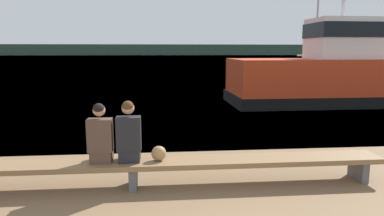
# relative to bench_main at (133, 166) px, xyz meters

# --- Properties ---
(water_surface) EXTENTS (240.00, 240.00, 0.00)m
(water_surface) POSITION_rel_bench_main_xyz_m (0.94, 121.88, -0.36)
(water_surface) COLOR #386084
(water_surface) RESTS_ON ground
(far_shoreline) EXTENTS (600.00, 12.00, 5.05)m
(far_shoreline) POSITION_rel_bench_main_xyz_m (0.94, 169.81, 2.16)
(far_shoreline) COLOR #2D3D2D
(far_shoreline) RESTS_ON ground
(bench_main) EXTENTS (8.28, 0.54, 0.43)m
(bench_main) POSITION_rel_bench_main_xyz_m (0.00, 0.00, 0.00)
(bench_main) COLOR brown
(bench_main) RESTS_ON ground
(person_left) EXTENTS (0.38, 0.35, 0.96)m
(person_left) POSITION_rel_bench_main_xyz_m (-0.50, -0.00, 0.49)
(person_left) COLOR #4C382D
(person_left) RESTS_ON bench_main
(person_right) EXTENTS (0.38, 0.35, 0.99)m
(person_right) POSITION_rel_bench_main_xyz_m (-0.05, -0.00, 0.51)
(person_right) COLOR black
(person_right) RESTS_ON bench_main
(shopping_bag) EXTENTS (0.24, 0.19, 0.24)m
(shopping_bag) POSITION_rel_bench_main_xyz_m (0.41, 0.00, 0.19)
(shopping_bag) COLOR #9E754C
(shopping_bag) RESTS_ON bench_main
(tugboat_red) EXTENTS (8.86, 3.36, 6.33)m
(tugboat_red) POSITION_rel_bench_main_xyz_m (7.81, 8.33, 0.76)
(tugboat_red) COLOR red
(tugboat_red) RESTS_ON water_surface
(moored_sailboat) EXTENTS (6.69, 3.39, 6.66)m
(moored_sailboat) POSITION_rel_bench_main_xyz_m (11.30, 17.45, 0.14)
(moored_sailboat) COLOR #333338
(moored_sailboat) RESTS_ON water_surface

